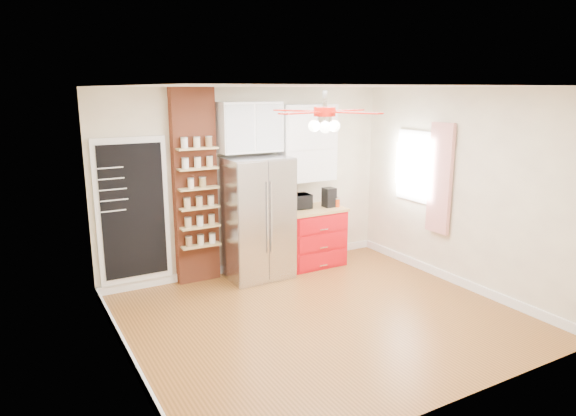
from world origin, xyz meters
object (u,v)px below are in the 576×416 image
pantry_jar_oats (191,184)px  fridge (257,218)px  coffee_maker (329,197)px  ceiling_fan (325,112)px  red_cabinet (312,236)px  canister_left (336,203)px  toaster_oven (297,202)px

pantry_jar_oats → fridge: bearing=-8.6°
fridge → coffee_maker: fridge is taller
fridge → ceiling_fan: ceiling_fan is taller
pantry_jar_oats → red_cabinet: bearing=-2.7°
coffee_maker → canister_left: (0.10, -0.05, -0.09)m
toaster_oven → canister_left: size_ratio=3.20×
fridge → coffee_maker: 1.25m
toaster_oven → red_cabinet: bearing=-16.8°
toaster_oven → coffee_maker: coffee_maker is taller
coffee_maker → canister_left: coffee_maker is taller
ceiling_fan → pantry_jar_oats: 2.24m
fridge → ceiling_fan: 2.25m
pantry_jar_oats → ceiling_fan: bearing=-61.5°
red_cabinet → coffee_maker: 0.66m
pantry_jar_oats → canister_left: bearing=-4.7°
red_cabinet → ceiling_fan: size_ratio=0.67×
ceiling_fan → pantry_jar_oats: (-0.96, 1.77, -0.99)m
ceiling_fan → canister_left: (1.29, 1.58, -1.46)m
red_cabinet → toaster_oven: 0.61m
red_cabinet → pantry_jar_oats: size_ratio=7.43×
ceiling_fan → toaster_oven: bearing=68.5°
red_cabinet → pantry_jar_oats: 2.12m
fridge → coffee_maker: bearing=0.3°
canister_left → pantry_jar_oats: pantry_jar_oats is taller
toaster_oven → coffee_maker: bearing=-10.7°
red_cabinet → canister_left: (0.37, -0.10, 0.51)m
fridge → toaster_oven: size_ratio=4.38×
canister_left → red_cabinet: bearing=165.5°
toaster_oven → pantry_jar_oats: size_ratio=3.16×
fridge → red_cabinet: bearing=3.0°
pantry_jar_oats → coffee_maker: bearing=-3.5°
ceiling_fan → coffee_maker: 2.44m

